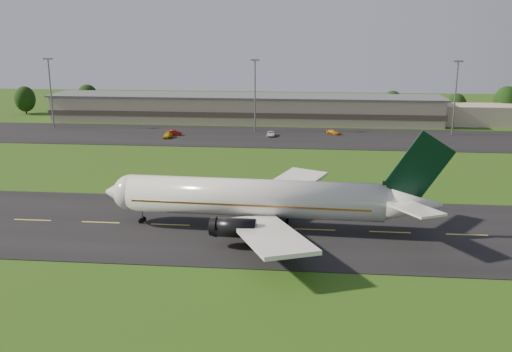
# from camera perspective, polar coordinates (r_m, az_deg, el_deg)

# --- Properties ---
(ground) EXTENTS (360.00, 360.00, 0.00)m
(ground) POSITION_cam_1_polar(r_m,az_deg,el_deg) (88.29, -8.55, -4.90)
(ground) COLOR #264310
(ground) RESTS_ON ground
(taxiway) EXTENTS (220.00, 30.00, 0.10)m
(taxiway) POSITION_cam_1_polar(r_m,az_deg,el_deg) (88.28, -8.55, -4.87)
(taxiway) COLOR black
(taxiway) RESTS_ON ground
(apron) EXTENTS (260.00, 30.00, 0.10)m
(apron) POSITION_cam_1_polar(r_m,az_deg,el_deg) (156.71, -2.22, 4.02)
(apron) COLOR black
(apron) RESTS_ON ground
(airliner) EXTENTS (51.29, 42.15, 15.57)m
(airliner) POSITION_cam_1_polar(r_m,az_deg,el_deg) (84.53, 0.40, -2.30)
(airliner) COLOR white
(airliner) RESTS_ON ground
(terminal) EXTENTS (145.00, 16.00, 8.40)m
(terminal) POSITION_cam_1_polar(r_m,az_deg,el_deg) (179.08, 0.87, 6.68)
(terminal) COLOR #BDAC90
(terminal) RESTS_ON ground
(light_mast_west) EXTENTS (2.40, 1.20, 20.35)m
(light_mast_west) POSITION_cam_1_polar(r_m,az_deg,el_deg) (178.36, -19.89, 8.60)
(light_mast_west) COLOR gray
(light_mast_west) RESTS_ON ground
(light_mast_centre) EXTENTS (2.40, 1.20, 20.35)m
(light_mast_centre) POSITION_cam_1_polar(r_m,az_deg,el_deg) (162.13, -0.10, 8.93)
(light_mast_centre) COLOR gray
(light_mast_centre) RESTS_ON ground
(light_mast_east) EXTENTS (2.40, 1.20, 20.35)m
(light_mast_east) POSITION_cam_1_polar(r_m,az_deg,el_deg) (165.97, 19.36, 8.24)
(light_mast_east) COLOR gray
(light_mast_east) RESTS_ON ground
(tree_line) EXTENTS (196.83, 8.82, 10.96)m
(tree_line) POSITION_cam_1_polar(r_m,az_deg,el_deg) (188.12, 8.40, 7.27)
(tree_line) COLOR black
(tree_line) RESTS_ON ground
(service_vehicle_a) EXTENTS (2.01, 4.35, 1.44)m
(service_vehicle_a) POSITION_cam_1_polar(r_m,az_deg,el_deg) (155.47, -8.82, 4.05)
(service_vehicle_a) COLOR gold
(service_vehicle_a) RESTS_ON apron
(service_vehicle_b) EXTENTS (4.23, 1.63, 1.38)m
(service_vehicle_b) POSITION_cam_1_polar(r_m,az_deg,el_deg) (158.79, -8.21, 4.29)
(service_vehicle_b) COLOR maroon
(service_vehicle_b) RESTS_ON apron
(service_vehicle_c) EXTENTS (2.19, 4.70, 1.30)m
(service_vehicle_c) POSITION_cam_1_polar(r_m,az_deg,el_deg) (156.08, 1.52, 4.24)
(service_vehicle_c) COLOR silver
(service_vehicle_c) RESTS_ON apron
(service_vehicle_d) EXTENTS (4.30, 3.66, 1.18)m
(service_vehicle_d) POSITION_cam_1_polar(r_m,az_deg,el_deg) (160.10, 7.76, 4.36)
(service_vehicle_d) COLOR orange
(service_vehicle_d) RESTS_ON apron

